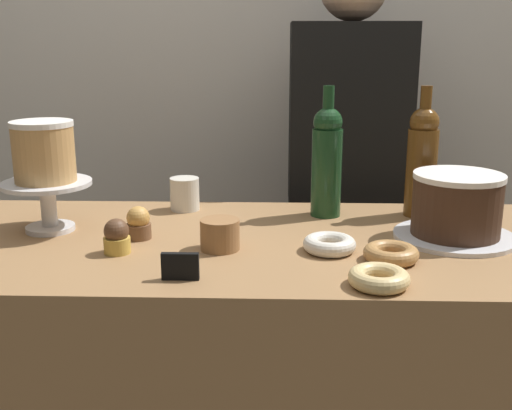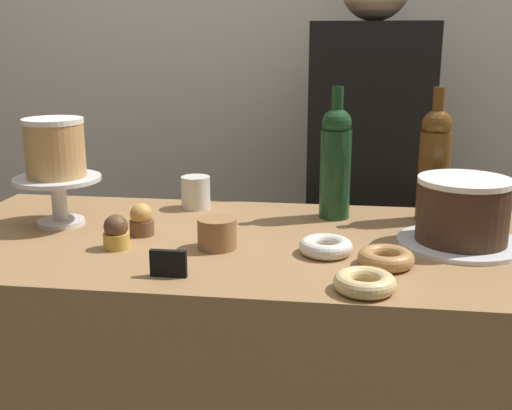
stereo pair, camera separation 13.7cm
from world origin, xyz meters
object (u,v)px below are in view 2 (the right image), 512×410
(wine_bottle_green, at_px, (336,161))
(coffee_cup_ceramic, at_px, (196,192))
(price_sign_chalkboard, at_px, (168,263))
(wine_bottle_amber, at_px, (434,163))
(donut_sugar, at_px, (326,247))
(chocolate_round_cake, at_px, (463,210))
(donut_glazed, at_px, (365,283))
(cookie_stack, at_px, (217,233))
(cake_stand_pedestal, at_px, (59,192))
(donut_maple, at_px, (386,258))
(cupcake_chocolate, at_px, (116,233))
(barista_figure, at_px, (365,209))
(white_layer_cake, at_px, (55,148))
(cupcake_caramel, at_px, (141,221))

(wine_bottle_green, height_order, coffee_cup_ceramic, wine_bottle_green)
(price_sign_chalkboard, xyz_separation_m, coffee_cup_ceramic, (-0.06, 0.49, 0.02))
(wine_bottle_green, relative_size, coffee_cup_ceramic, 3.83)
(wine_bottle_amber, bearing_deg, donut_sugar, -130.71)
(chocolate_round_cake, xyz_separation_m, donut_glazed, (-0.21, -0.29, -0.06))
(donut_glazed, distance_m, cookie_stack, 0.36)
(donut_glazed, relative_size, cookie_stack, 1.33)
(wine_bottle_amber, bearing_deg, cake_stand_pedestal, -169.80)
(wine_bottle_amber, height_order, donut_glazed, wine_bottle_amber)
(donut_maple, xyz_separation_m, cookie_stack, (-0.35, 0.06, 0.02))
(cake_stand_pedestal, relative_size, donut_maple, 1.82)
(cupcake_chocolate, bearing_deg, cake_stand_pedestal, 142.11)
(donut_maple, bearing_deg, donut_sugar, 155.39)
(cupcake_chocolate, bearing_deg, wine_bottle_amber, 24.27)
(barista_figure, bearing_deg, cake_stand_pedestal, -144.52)
(chocolate_round_cake, xyz_separation_m, barista_figure, (-0.18, 0.56, -0.16))
(white_layer_cake, xyz_separation_m, wine_bottle_green, (0.65, 0.15, -0.04))
(chocolate_round_cake, relative_size, cookie_stack, 2.36)
(donut_sugar, bearing_deg, wine_bottle_amber, 49.29)
(price_sign_chalkboard, bearing_deg, barista_figure, 64.49)
(wine_bottle_green, relative_size, donut_glazed, 2.91)
(donut_maple, bearing_deg, cupcake_caramel, 166.83)
(wine_bottle_amber, xyz_separation_m, price_sign_chalkboard, (-0.54, -0.46, -0.12))
(donut_sugar, xyz_separation_m, price_sign_chalkboard, (-0.29, -0.17, 0.01))
(donut_glazed, xyz_separation_m, coffee_cup_ceramic, (-0.43, 0.51, 0.03))
(donut_sugar, bearing_deg, cookie_stack, 178.27)
(wine_bottle_amber, relative_size, donut_maple, 2.91)
(wine_bottle_green, relative_size, barista_figure, 0.20)
(cupcake_caramel, height_order, donut_maple, cupcake_caramel)
(cake_stand_pedestal, relative_size, wine_bottle_amber, 0.63)
(cake_stand_pedestal, relative_size, cookie_stack, 2.43)
(cupcake_caramel, relative_size, donut_maple, 0.66)
(donut_maple, distance_m, barista_figure, 0.72)
(wine_bottle_green, relative_size, donut_sugar, 2.91)
(wine_bottle_amber, xyz_separation_m, barista_figure, (-0.14, 0.37, -0.22))
(cupcake_caramel, distance_m, barista_figure, 0.80)
(cake_stand_pedestal, bearing_deg, cupcake_caramel, -14.75)
(cupcake_caramel, bearing_deg, coffee_cup_ceramic, 74.82)
(wine_bottle_green, bearing_deg, donut_glazed, -82.64)
(white_layer_cake, xyz_separation_m, price_sign_chalkboard, (0.35, -0.30, -0.16))
(wine_bottle_green, bearing_deg, barista_figure, 76.08)
(donut_maple, relative_size, cookie_stack, 1.33)
(donut_maple, distance_m, donut_sugar, 0.13)
(price_sign_chalkboard, bearing_deg, wine_bottle_green, 56.17)
(cake_stand_pedestal, height_order, cupcake_caramel, cake_stand_pedestal)
(coffee_cup_ceramic, bearing_deg, cake_stand_pedestal, -146.04)
(white_layer_cake, relative_size, wine_bottle_amber, 0.43)
(cake_stand_pedestal, height_order, cupcake_chocolate, cake_stand_pedestal)
(wine_bottle_green, bearing_deg, donut_sugar, -92.56)
(chocolate_round_cake, height_order, cookie_stack, chocolate_round_cake)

